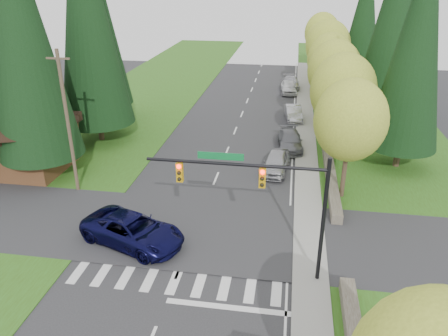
% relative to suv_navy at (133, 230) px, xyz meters
% --- Properties ---
extents(ground, '(120.00, 120.00, 0.00)m').
position_rel_suv_navy_xyz_m(ground, '(3.22, -6.21, -0.86)').
color(ground, '#28282B').
rests_on(ground, ground).
extents(grass_east, '(14.00, 110.00, 0.06)m').
position_rel_suv_navy_xyz_m(grass_east, '(16.22, 13.79, -0.83)').
color(grass_east, '#305215').
rests_on(grass_east, ground).
extents(grass_west, '(14.00, 110.00, 0.06)m').
position_rel_suv_navy_xyz_m(grass_west, '(-9.78, 13.79, -0.83)').
color(grass_west, '#305215').
rests_on(grass_west, ground).
extents(cross_street, '(120.00, 8.00, 0.10)m').
position_rel_suv_navy_xyz_m(cross_street, '(3.22, 1.79, -0.86)').
color(cross_street, '#28282B').
rests_on(cross_street, ground).
extents(sidewalk_east, '(1.80, 80.00, 0.13)m').
position_rel_suv_navy_xyz_m(sidewalk_east, '(10.12, 15.79, -0.80)').
color(sidewalk_east, gray).
rests_on(sidewalk_east, ground).
extents(curb_east, '(0.20, 80.00, 0.13)m').
position_rel_suv_navy_xyz_m(curb_east, '(9.27, 15.79, -0.80)').
color(curb_east, gray).
rests_on(curb_east, ground).
extents(stone_wall_north, '(0.70, 40.00, 0.70)m').
position_rel_suv_navy_xyz_m(stone_wall_north, '(11.82, 23.79, -0.51)').
color(stone_wall_north, '#4C4438').
rests_on(stone_wall_north, ground).
extents(traffic_signal, '(8.70, 0.37, 6.80)m').
position_rel_suv_navy_xyz_m(traffic_signal, '(7.59, -1.71, 4.12)').
color(traffic_signal, black).
rests_on(traffic_signal, ground).
extents(brown_building, '(8.40, 8.40, 5.40)m').
position_rel_suv_navy_xyz_m(brown_building, '(-11.78, 8.79, 2.28)').
color(brown_building, '#4C2D19').
rests_on(brown_building, ground).
extents(utility_pole, '(1.60, 0.24, 10.00)m').
position_rel_suv_navy_xyz_m(utility_pole, '(-6.28, 5.79, 4.28)').
color(utility_pole, '#473828').
rests_on(utility_pole, ground).
extents(decid_tree_0, '(4.80, 4.80, 8.37)m').
position_rel_suv_navy_xyz_m(decid_tree_0, '(12.42, 7.79, 4.73)').
color(decid_tree_0, '#38281C').
rests_on(decid_tree_0, ground).
extents(decid_tree_1, '(5.20, 5.20, 8.80)m').
position_rel_suv_navy_xyz_m(decid_tree_1, '(12.52, 14.79, 4.93)').
color(decid_tree_1, '#38281C').
rests_on(decid_tree_1, ground).
extents(decid_tree_2, '(5.00, 5.00, 8.82)m').
position_rel_suv_navy_xyz_m(decid_tree_2, '(12.32, 21.79, 5.06)').
color(decid_tree_2, '#38281C').
rests_on(decid_tree_2, ground).
extents(decid_tree_3, '(5.00, 5.00, 8.55)m').
position_rel_suv_navy_xyz_m(decid_tree_3, '(12.42, 28.79, 4.80)').
color(decid_tree_3, '#38281C').
rests_on(decid_tree_3, ground).
extents(decid_tree_4, '(5.40, 5.40, 9.18)m').
position_rel_suv_navy_xyz_m(decid_tree_4, '(12.52, 35.79, 5.20)').
color(decid_tree_4, '#38281C').
rests_on(decid_tree_4, ground).
extents(decid_tree_5, '(4.80, 4.80, 8.30)m').
position_rel_suv_navy_xyz_m(decid_tree_5, '(12.32, 42.79, 4.67)').
color(decid_tree_5, '#38281C').
rests_on(decid_tree_5, ground).
extents(decid_tree_6, '(5.20, 5.20, 8.86)m').
position_rel_suv_navy_xyz_m(decid_tree_6, '(12.42, 49.79, 5.00)').
color(decid_tree_6, '#38281C').
rests_on(decid_tree_6, ground).
extents(conifer_w_a, '(6.12, 6.12, 19.80)m').
position_rel_suv_navy_xyz_m(conifer_w_a, '(-9.78, 7.79, 9.93)').
color(conifer_w_a, '#38281C').
rests_on(conifer_w_a, ground).
extents(conifer_w_b, '(5.44, 5.44, 17.80)m').
position_rel_suv_navy_xyz_m(conifer_w_b, '(-12.78, 11.79, 8.93)').
color(conifer_w_b, '#38281C').
rests_on(conifer_w_b, ground).
extents(conifer_w_c, '(6.46, 6.46, 20.80)m').
position_rel_suv_navy_xyz_m(conifer_w_c, '(-8.78, 15.79, 10.43)').
color(conifer_w_c, '#38281C').
rests_on(conifer_w_c, ground).
extents(conifer_w_e, '(5.78, 5.78, 18.80)m').
position_rel_suv_navy_xyz_m(conifer_w_e, '(-10.78, 21.79, 9.43)').
color(conifer_w_e, '#38281C').
rests_on(conifer_w_e, ground).
extents(conifer_e_a, '(5.44, 5.44, 17.80)m').
position_rel_suv_navy_xyz_m(conifer_e_a, '(17.22, 13.79, 8.93)').
color(conifer_e_a, '#38281C').
rests_on(conifer_e_a, ground).
extents(conifer_e_b, '(6.12, 6.12, 19.80)m').
position_rel_suv_navy_xyz_m(conifer_e_b, '(18.22, 27.79, 9.93)').
color(conifer_e_b, '#38281C').
rests_on(conifer_e_b, ground).
extents(conifer_e_c, '(5.10, 5.10, 16.80)m').
position_rel_suv_navy_xyz_m(conifer_e_c, '(17.22, 41.79, 8.42)').
color(conifer_e_c, '#38281C').
rests_on(conifer_e_c, ground).
extents(suv_navy, '(6.83, 4.88, 1.73)m').
position_rel_suv_navy_xyz_m(suv_navy, '(0.00, 0.00, 0.00)').
color(suv_navy, '#0A0A32').
rests_on(suv_navy, ground).
extents(parked_car_a, '(2.33, 4.74, 1.56)m').
position_rel_suv_navy_xyz_m(parked_car_a, '(7.66, 11.22, -0.09)').
color(parked_car_a, '#A5A6AA').
rests_on(parked_car_a, ground).
extents(parked_car_b, '(2.50, 5.20, 1.46)m').
position_rel_suv_navy_xyz_m(parked_car_b, '(8.64, 16.38, -0.13)').
color(parked_car_b, slate).
rests_on(parked_car_b, ground).
extents(parked_car_c, '(2.13, 4.67, 1.48)m').
position_rel_suv_navy_xyz_m(parked_car_c, '(8.82, 24.69, -0.12)').
color(parked_car_c, '#AAAAAF').
rests_on(parked_car_c, ground).
extents(parked_car_d, '(2.29, 4.80, 1.58)m').
position_rel_suv_navy_xyz_m(parked_car_d, '(8.06, 35.66, -0.07)').
color(parked_car_d, silver).
rests_on(parked_car_d, ground).
extents(parked_car_e, '(2.53, 5.29, 1.49)m').
position_rel_suv_navy_xyz_m(parked_car_e, '(8.30, 38.32, -0.12)').
color(parked_car_e, '#B0B0B5').
rests_on(parked_car_e, ground).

